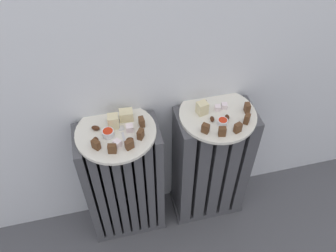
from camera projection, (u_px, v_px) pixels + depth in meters
radiator_left at (124, 183)px, 1.42m from camera, size 0.31×0.17×0.59m
radiator_right at (210, 166)px, 1.48m from camera, size 0.31×0.17×0.59m
plate_left at (116, 132)px, 1.20m from camera, size 0.28×0.28×0.01m
plate_right at (218, 115)px, 1.26m from camera, size 0.28×0.28×0.01m
dark_cake_slice_left_0 at (96, 145)px, 1.13m from camera, size 0.03×0.03×0.03m
dark_cake_slice_left_1 at (112, 149)px, 1.12m from camera, size 0.03×0.02×0.03m
dark_cake_slice_left_2 at (129, 145)px, 1.13m from camera, size 0.03×0.03×0.03m
dark_cake_slice_left_3 at (141, 134)px, 1.17m from camera, size 0.03×0.03×0.03m
dark_cake_slice_left_4 at (142, 122)px, 1.21m from camera, size 0.02×0.03×0.03m
marble_cake_slice_left_0 at (113, 121)px, 1.20m from camera, size 0.04×0.04×0.05m
marble_cake_slice_left_1 at (126, 115)px, 1.23m from camera, size 0.05×0.04×0.04m
turkish_delight_left_0 at (130, 128)px, 1.19m from camera, size 0.03×0.03×0.02m
turkish_delight_left_1 at (117, 143)px, 1.14m from camera, size 0.03×0.03×0.02m
medjool_date_left_0 at (96, 139)px, 1.16m from camera, size 0.02×0.03×0.02m
medjool_date_left_1 at (111, 117)px, 1.23m from camera, size 0.02×0.03×0.02m
medjool_date_left_2 at (96, 128)px, 1.20m from camera, size 0.03×0.03×0.02m
medjool_date_left_3 at (130, 140)px, 1.16m from camera, size 0.03×0.02×0.02m
jam_bowl_left at (108, 133)px, 1.17m from camera, size 0.04×0.04×0.02m
dark_cake_slice_right_0 at (205, 128)px, 1.18m from camera, size 0.03×0.03×0.04m
dark_cake_slice_right_1 at (222, 131)px, 1.17m from camera, size 0.03×0.02×0.04m
dark_cake_slice_right_2 at (238, 128)px, 1.18m from camera, size 0.03×0.02×0.04m
dark_cake_slice_right_3 at (247, 119)px, 1.21m from camera, size 0.03×0.03×0.04m
dark_cake_slice_right_4 at (247, 108)px, 1.25m from camera, size 0.02×0.03×0.04m
marble_cake_slice_right_0 at (202, 108)px, 1.24m from camera, size 0.04×0.04×0.05m
turkish_delight_right_0 at (218, 108)px, 1.26m from camera, size 0.02×0.02×0.02m
turkish_delight_right_1 at (224, 106)px, 1.27m from camera, size 0.02×0.02×0.02m
medjool_date_right_0 at (227, 117)px, 1.23m from camera, size 0.02×0.03×0.02m
medjool_date_right_1 at (212, 119)px, 1.23m from camera, size 0.02×0.03×0.01m
medjool_date_right_2 at (203, 102)px, 1.29m from camera, size 0.03×0.02×0.01m
jam_bowl_right at (223, 122)px, 1.21m from camera, size 0.04×0.04×0.02m
fork at (123, 133)px, 1.19m from camera, size 0.02×0.09×0.00m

